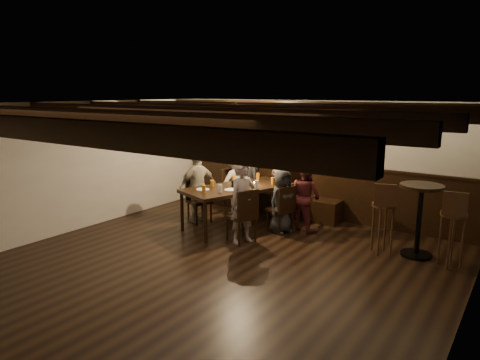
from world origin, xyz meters
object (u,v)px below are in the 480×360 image
Objects in this scene: person_bench_right at (306,196)px; person_right_near at (282,201)px; person_left_near at (235,182)px; bar_stool_left at (382,227)px; dining_table at (238,190)px; high_top_table at (420,210)px; chair_right_near at (281,218)px; chair_left_far at (199,209)px; person_right_far at (243,203)px; person_left_far at (198,187)px; bar_stool_right at (451,238)px; person_bench_centre at (280,185)px; chair_right_far at (242,226)px; person_bench_left at (247,178)px; chair_left_near at (235,201)px.

person_right_near is (-0.29, -0.38, -0.06)m from person_bench_right.
bar_stool_left is at bearing 100.25° from person_left_near.
high_top_table is (3.19, 0.39, 0.03)m from dining_table.
chair_left_far is at bearing 122.05° from chair_right_near.
dining_table is 0.88m from person_right_far.
person_left_far is 4.58m from bar_stool_right.
person_left_far is at bearing -0.00° from person_left_near.
person_bench_centre is at bearing -9.46° from person_bench_right.
bar_stool_right is (3.16, 0.89, 0.15)m from chair_right_far.
chair_right_near is at bearing 164.46° from person_bench_left.
person_right_far is at bearing 90.00° from person_left_far.
person_right_near reaches higher than dining_table.
chair_left_far is 1.75m from person_right_near.
person_bench_centre is 2.51m from bar_stool_left.
chair_right_far is 0.68× the size of person_bench_centre.
person_bench_left reaches higher than chair_left_far.
dining_table is 0.87m from person_left_far.
high_top_table is (2.63, 1.06, 0.06)m from person_right_far.
bar_stool_right is at bearing -17.36° from high_top_table.
person_bench_right is (1.71, -0.58, -0.06)m from person_bench_left.
person_left_near reaches higher than chair_right_near.
person_bench_left is 1.23× the size of high_top_table.
chair_left_near is 1.03× the size of chair_right_far.
bar_stool_left is at bearing -175.09° from person_bench_right.
dining_table is 1.97× the size of person_right_near.
chair_right_near is at bearing 90.00° from person_right_near.
dining_table is 0.95m from chair_left_near.
bar_stool_right is at bearing 114.10° from chair_left_far.
chair_left_far is at bearing 168.06° from bar_stool_left.
bar_stool_left is at bearing 100.34° from chair_left_near.
dining_table is 3.71m from bar_stool_right.
person_left_near is (0.26, 0.86, 0.43)m from chair_left_far.
chair_left_near is at bearing 166.24° from bar_stool_right.
chair_right_far is at bearing -176.83° from bar_stool_left.
bar_stool_right is at bearing -173.35° from person_bench_left.
person_bench_left reaches higher than person_left_far.
chair_right_near is 1.74m from person_bench_left.
chair_right_far is 2.89m from high_top_table.
chair_left_far is at bearing 121.50° from person_right_near.
dining_table is 1.66× the size of person_left_near.
dining_table is 0.97m from chair_right_near.
person_right_near is (1.42, -0.95, -0.12)m from person_bench_left.
person_bench_left is at bearing 74.46° from chair_right_near.
person_bench_centre reaches higher than high_top_table.
person_right_far reaches higher than chair_left_near.
bar_stool_right is (3.70, 0.23, -0.29)m from dining_table.
person_bench_left reaches higher than bar_stool_right.
chair_left_near is 0.64m from person_bench_left.
person_left_far is at bearing 121.50° from chair_right_near.
person_bench_right reaches higher than dining_table.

